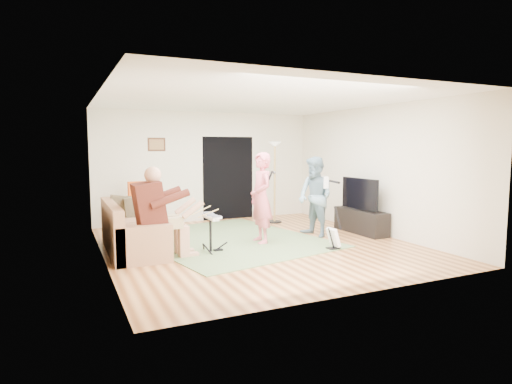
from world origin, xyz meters
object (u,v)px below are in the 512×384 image
(guitarist, at_px, (315,197))
(guitar_spare, at_px, (334,237))
(singer, at_px, (261,198))
(drum_kit, at_px, (211,236))
(television, at_px, (360,194))
(sofa, at_px, (129,235))
(tv_cabinet, at_px, (361,221))
(torchiere_lamp, at_px, (275,167))
(dining_chair, at_px, (142,215))

(guitarist, xyz_separation_m, guitar_spare, (-0.31, -1.11, -0.60))
(singer, height_order, guitar_spare, singer)
(drum_kit, distance_m, television, 3.51)
(sofa, relative_size, tv_cabinet, 1.55)
(drum_kit, bearing_deg, guitarist, 9.17)
(torchiere_lamp, bearing_deg, guitarist, -89.84)
(sofa, height_order, television, television)
(television, bearing_deg, dining_chair, 154.94)
(guitar_spare, bearing_deg, tv_cabinet, 35.89)
(sofa, height_order, tv_cabinet, sofa)
(dining_chair, bearing_deg, guitar_spare, -54.21)
(singer, distance_m, torchiere_lamp, 2.31)
(torchiere_lamp, distance_m, television, 2.23)
(drum_kit, xyz_separation_m, guitar_spare, (2.08, -0.73, -0.07))
(sofa, height_order, singer, singer)
(torchiere_lamp, bearing_deg, guitar_spare, -95.91)
(torchiere_lamp, bearing_deg, dining_chair, 178.56)
(tv_cabinet, bearing_deg, television, 180.00)
(drum_kit, height_order, dining_chair, dining_chair)
(guitarist, relative_size, torchiere_lamp, 0.84)
(guitar_spare, xyz_separation_m, torchiere_lamp, (0.30, 2.93, 1.12))
(singer, relative_size, guitar_spare, 2.21)
(sofa, bearing_deg, guitarist, -4.09)
(drum_kit, distance_m, torchiere_lamp, 3.41)
(dining_chair, height_order, television, television)
(singer, height_order, guitarist, singer)
(guitarist, bearing_deg, drum_kit, -90.19)
(singer, height_order, television, singer)
(drum_kit, bearing_deg, torchiere_lamp, 42.67)
(television, bearing_deg, tv_cabinet, -0.00)
(guitar_spare, distance_m, torchiere_lamp, 3.15)
(drum_kit, bearing_deg, singer, 15.64)
(singer, height_order, dining_chair, singer)
(singer, distance_m, guitar_spare, 1.55)
(guitarist, bearing_deg, dining_chair, -130.14)
(tv_cabinet, distance_m, television, 0.60)
(drum_kit, xyz_separation_m, television, (3.45, 0.30, 0.55))
(drum_kit, bearing_deg, television, 4.94)
(torchiere_lamp, xyz_separation_m, dining_chair, (-3.17, 0.08, -0.96))
(drum_kit, distance_m, tv_cabinet, 3.51)
(dining_chair, bearing_deg, singer, -53.57)
(dining_chair, bearing_deg, drum_kit, -78.83)
(sofa, xyz_separation_m, guitarist, (3.69, -0.26, 0.53))
(guitarist, bearing_deg, torchiere_lamp, 170.80)
(drum_kit, distance_m, singer, 1.30)
(sofa, distance_m, singer, 2.52)
(singer, distance_m, guitarist, 1.26)
(sofa, relative_size, torchiere_lamp, 1.10)
(guitar_spare, bearing_deg, singer, 132.44)
(dining_chair, distance_m, television, 4.70)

